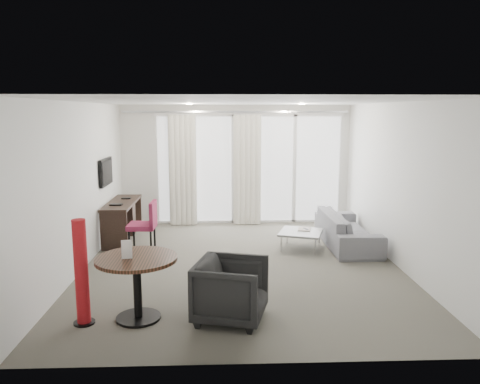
{
  "coord_description": "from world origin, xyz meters",
  "views": [
    {
      "loc": [
        -0.31,
        -7.24,
        2.45
      ],
      "look_at": [
        0.0,
        0.6,
        1.1
      ],
      "focal_mm": 35.0,
      "sensor_mm": 36.0,
      "label": 1
    }
  ],
  "objects_px": {
    "round_table": "(137,288)",
    "red_lamp": "(81,272)",
    "rattan_chair_b": "(312,195)",
    "sofa": "(347,229)",
    "desk_chair": "(142,227)",
    "coffee_table": "(301,240)",
    "desk": "(122,221)",
    "rattan_chair_a": "(278,194)",
    "tub_armchair": "(231,290)"
  },
  "relations": [
    {
      "from": "desk_chair",
      "to": "round_table",
      "type": "distance_m",
      "value": 2.78
    },
    {
      "from": "desk",
      "to": "rattan_chair_b",
      "type": "height_order",
      "value": "rattan_chair_b"
    },
    {
      "from": "round_table",
      "to": "red_lamp",
      "type": "height_order",
      "value": "red_lamp"
    },
    {
      "from": "round_table",
      "to": "coffee_table",
      "type": "bearing_deg",
      "value": 49.17
    },
    {
      "from": "desk",
      "to": "red_lamp",
      "type": "distance_m",
      "value": 3.69
    },
    {
      "from": "coffee_table",
      "to": "rattan_chair_a",
      "type": "relative_size",
      "value": 0.83
    },
    {
      "from": "round_table",
      "to": "desk",
      "type": "bearing_deg",
      "value": 104.32
    },
    {
      "from": "desk_chair",
      "to": "sofa",
      "type": "relative_size",
      "value": 0.44
    },
    {
      "from": "desk_chair",
      "to": "red_lamp",
      "type": "relative_size",
      "value": 0.73
    },
    {
      "from": "desk",
      "to": "rattan_chair_a",
      "type": "distance_m",
      "value": 4.15
    },
    {
      "from": "desk_chair",
      "to": "desk",
      "type": "bearing_deg",
      "value": 123.56
    },
    {
      "from": "desk",
      "to": "coffee_table",
      "type": "bearing_deg",
      "value": -12.85
    },
    {
      "from": "red_lamp",
      "to": "tub_armchair",
      "type": "bearing_deg",
      "value": 1.08
    },
    {
      "from": "rattan_chair_a",
      "to": "rattan_chair_b",
      "type": "distance_m",
      "value": 0.86
    },
    {
      "from": "desk_chair",
      "to": "round_table",
      "type": "height_order",
      "value": "desk_chair"
    },
    {
      "from": "red_lamp",
      "to": "tub_armchair",
      "type": "xyz_separation_m",
      "value": [
        1.72,
        0.03,
        -0.26
      ]
    },
    {
      "from": "desk",
      "to": "rattan_chair_b",
      "type": "distance_m",
      "value": 4.86
    },
    {
      "from": "tub_armchair",
      "to": "sofa",
      "type": "height_order",
      "value": "tub_armchair"
    },
    {
      "from": "coffee_table",
      "to": "sofa",
      "type": "relative_size",
      "value": 0.35
    },
    {
      "from": "rattan_chair_a",
      "to": "coffee_table",
      "type": "bearing_deg",
      "value": -91.73
    },
    {
      "from": "desk",
      "to": "coffee_table",
      "type": "relative_size",
      "value": 2.2
    },
    {
      "from": "desk",
      "to": "rattan_chair_a",
      "type": "height_order",
      "value": "rattan_chair_a"
    },
    {
      "from": "desk_chair",
      "to": "rattan_chair_b",
      "type": "bearing_deg",
      "value": 44.05
    },
    {
      "from": "tub_armchair",
      "to": "rattan_chair_b",
      "type": "height_order",
      "value": "rattan_chair_b"
    },
    {
      "from": "desk",
      "to": "sofa",
      "type": "relative_size",
      "value": 0.77
    },
    {
      "from": "desk",
      "to": "rattan_chair_a",
      "type": "bearing_deg",
      "value": 37.09
    },
    {
      "from": "rattan_chair_a",
      "to": "sofa",
      "type": "bearing_deg",
      "value": -75.29
    },
    {
      "from": "round_table",
      "to": "tub_armchair",
      "type": "xyz_separation_m",
      "value": [
        1.11,
        -0.07,
        -0.02
      ]
    },
    {
      "from": "rattan_chair_b",
      "to": "desk",
      "type": "bearing_deg",
      "value": -159.33
    },
    {
      "from": "round_table",
      "to": "tub_armchair",
      "type": "relative_size",
      "value": 1.19
    },
    {
      "from": "round_table",
      "to": "sofa",
      "type": "height_order",
      "value": "round_table"
    },
    {
      "from": "round_table",
      "to": "coffee_table",
      "type": "distance_m",
      "value": 3.72
    },
    {
      "from": "coffee_table",
      "to": "rattan_chair_b",
      "type": "bearing_deg",
      "value": 75.63
    },
    {
      "from": "desk",
      "to": "coffee_table",
      "type": "xyz_separation_m",
      "value": [
        3.34,
        -0.76,
        -0.21
      ]
    },
    {
      "from": "round_table",
      "to": "sofa",
      "type": "xyz_separation_m",
      "value": [
        3.33,
        3.03,
        -0.08
      ]
    },
    {
      "from": "desk_chair",
      "to": "red_lamp",
      "type": "bearing_deg",
      "value": -92.4
    },
    {
      "from": "rattan_chair_a",
      "to": "desk",
      "type": "bearing_deg",
      "value": -145.16
    },
    {
      "from": "tub_armchair",
      "to": "coffee_table",
      "type": "height_order",
      "value": "tub_armchair"
    },
    {
      "from": "red_lamp",
      "to": "rattan_chair_b",
      "type": "xyz_separation_m",
      "value": [
        3.88,
        6.16,
        -0.23
      ]
    },
    {
      "from": "desk",
      "to": "sofa",
      "type": "xyz_separation_m",
      "value": [
        4.24,
        -0.55,
        -0.07
      ]
    },
    {
      "from": "red_lamp",
      "to": "rattan_chair_b",
      "type": "height_order",
      "value": "red_lamp"
    },
    {
      "from": "round_table",
      "to": "rattan_chair_b",
      "type": "height_order",
      "value": "rattan_chair_b"
    },
    {
      "from": "desk",
      "to": "desk_chair",
      "type": "bearing_deg",
      "value": -58.32
    },
    {
      "from": "red_lamp",
      "to": "sofa",
      "type": "bearing_deg",
      "value": 38.4
    },
    {
      "from": "sofa",
      "to": "red_lamp",
      "type": "bearing_deg",
      "value": 128.4
    },
    {
      "from": "red_lamp",
      "to": "rattan_chair_a",
      "type": "height_order",
      "value": "red_lamp"
    },
    {
      "from": "desk",
      "to": "rattan_chair_b",
      "type": "xyz_separation_m",
      "value": [
        4.17,
        2.49,
        0.02
      ]
    },
    {
      "from": "desk_chair",
      "to": "rattan_chair_b",
      "type": "relative_size",
      "value": 1.16
    },
    {
      "from": "desk_chair",
      "to": "round_table",
      "type": "xyz_separation_m",
      "value": [
        0.4,
        -2.75,
        -0.07
      ]
    },
    {
      "from": "desk_chair",
      "to": "red_lamp",
      "type": "xyz_separation_m",
      "value": [
        -0.21,
        -2.84,
        0.17
      ]
    }
  ]
}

